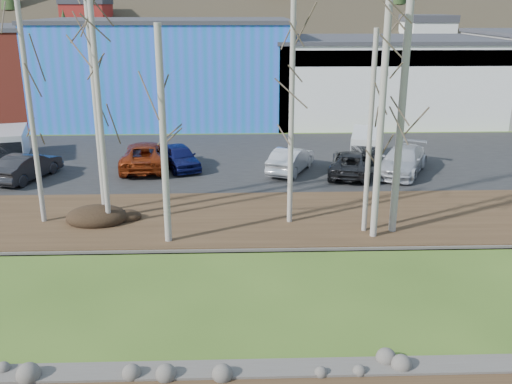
{
  "coord_description": "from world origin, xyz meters",
  "views": [
    {
      "loc": [
        -0.22,
        -10.03,
        9.45
      ],
      "look_at": [
        0.5,
        10.99,
        2.5
      ],
      "focal_mm": 40.0,
      "sensor_mm": 36.0,
      "label": 1
    }
  ],
  "objects_px": {
    "car_1": "(27,166)",
    "car_3": "(179,157)",
    "van_grey": "(11,145)",
    "car_2": "(146,155)",
    "car_5": "(351,163)",
    "car_4": "(291,160)",
    "car_6": "(403,160)",
    "van_white": "(367,148)"
  },
  "relations": [
    {
      "from": "car_1",
      "to": "car_3",
      "type": "bearing_deg",
      "value": -148.3
    },
    {
      "from": "van_grey",
      "to": "car_2",
      "type": "bearing_deg",
      "value": -29.54
    },
    {
      "from": "van_grey",
      "to": "car_5",
      "type": "bearing_deg",
      "value": -26.05
    },
    {
      "from": "car_4",
      "to": "car_5",
      "type": "relative_size",
      "value": 0.89
    },
    {
      "from": "car_1",
      "to": "van_grey",
      "type": "bearing_deg",
      "value": -42.21
    },
    {
      "from": "car_5",
      "to": "car_6",
      "type": "distance_m",
      "value": 2.99
    },
    {
      "from": "car_3",
      "to": "car_6",
      "type": "xyz_separation_m",
      "value": [
        12.92,
        -1.49,
        0.06
      ]
    },
    {
      "from": "car_1",
      "to": "car_4",
      "type": "xyz_separation_m",
      "value": [
        14.79,
        1.01,
        -0.01
      ]
    },
    {
      "from": "car_6",
      "to": "van_grey",
      "type": "xyz_separation_m",
      "value": [
        -23.69,
        3.99,
        0.16
      ]
    },
    {
      "from": "car_4",
      "to": "van_white",
      "type": "relative_size",
      "value": 0.95
    },
    {
      "from": "van_white",
      "to": "car_6",
      "type": "bearing_deg",
      "value": -40.68
    },
    {
      "from": "car_2",
      "to": "car_4",
      "type": "height_order",
      "value": "car_2"
    },
    {
      "from": "car_3",
      "to": "van_white",
      "type": "xyz_separation_m",
      "value": [
        11.34,
        0.75,
        0.25
      ]
    },
    {
      "from": "car_2",
      "to": "car_5",
      "type": "height_order",
      "value": "car_2"
    },
    {
      "from": "car_1",
      "to": "car_5",
      "type": "xyz_separation_m",
      "value": [
        18.19,
        0.32,
        -0.05
      ]
    },
    {
      "from": "car_1",
      "to": "car_2",
      "type": "distance_m",
      "value": 6.64
    },
    {
      "from": "car_1",
      "to": "car_6",
      "type": "distance_m",
      "value": 21.18
    },
    {
      "from": "car_3",
      "to": "car_4",
      "type": "distance_m",
      "value": 6.6
    },
    {
      "from": "car_1",
      "to": "car_4",
      "type": "distance_m",
      "value": 14.82
    },
    {
      "from": "car_5",
      "to": "car_6",
      "type": "bearing_deg",
      "value": -162.74
    },
    {
      "from": "car_2",
      "to": "car_3",
      "type": "xyz_separation_m",
      "value": [
        1.97,
        -0.18,
        -0.08
      ]
    },
    {
      "from": "car_6",
      "to": "van_grey",
      "type": "relative_size",
      "value": 1.16
    },
    {
      "from": "car_1",
      "to": "car_2",
      "type": "height_order",
      "value": "car_2"
    },
    {
      "from": "car_1",
      "to": "car_5",
      "type": "relative_size",
      "value": 0.9
    },
    {
      "from": "car_5",
      "to": "van_white",
      "type": "height_order",
      "value": "van_white"
    },
    {
      "from": "car_4",
      "to": "car_5",
      "type": "bearing_deg",
      "value": -167.24
    },
    {
      "from": "car_3",
      "to": "car_5",
      "type": "height_order",
      "value": "car_3"
    },
    {
      "from": "car_1",
      "to": "car_2",
      "type": "xyz_separation_m",
      "value": [
        6.28,
        2.13,
        0.05
      ]
    },
    {
      "from": "car_5",
      "to": "van_white",
      "type": "xyz_separation_m",
      "value": [
        1.4,
        2.39,
        0.26
      ]
    },
    {
      "from": "car_1",
      "to": "van_white",
      "type": "distance_m",
      "value": 19.78
    },
    {
      "from": "car_2",
      "to": "car_3",
      "type": "bearing_deg",
      "value": 172.6
    },
    {
      "from": "car_3",
      "to": "car_6",
      "type": "distance_m",
      "value": 13.01
    },
    {
      "from": "car_1",
      "to": "car_5",
      "type": "bearing_deg",
      "value": -160.64
    },
    {
      "from": "car_3",
      "to": "car_1",
      "type": "bearing_deg",
      "value": 171.01
    },
    {
      "from": "car_2",
      "to": "van_white",
      "type": "distance_m",
      "value": 13.32
    },
    {
      "from": "car_2",
      "to": "car_3",
      "type": "relative_size",
      "value": 1.37
    },
    {
      "from": "car_6",
      "to": "car_2",
      "type": "bearing_deg",
      "value": -159.06
    },
    {
      "from": "car_1",
      "to": "van_white",
      "type": "relative_size",
      "value": 0.96
    },
    {
      "from": "car_4",
      "to": "van_grey",
      "type": "bearing_deg",
      "value": 12.94
    },
    {
      "from": "car_6",
      "to": "van_white",
      "type": "distance_m",
      "value": 2.74
    },
    {
      "from": "van_grey",
      "to": "car_3",
      "type": "bearing_deg",
      "value": -27.83
    },
    {
      "from": "car_1",
      "to": "car_5",
      "type": "distance_m",
      "value": 18.19
    }
  ]
}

